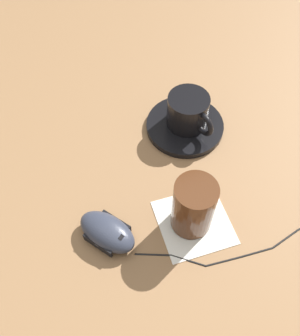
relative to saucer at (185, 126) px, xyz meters
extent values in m
plane|color=olive|center=(-0.10, -0.12, -0.01)|extent=(3.00, 3.00, 0.00)
cylinder|color=black|center=(0.00, 0.00, 0.00)|extent=(0.15, 0.15, 0.01)
cylinder|color=black|center=(0.00, 0.00, 0.04)|extent=(0.08, 0.08, 0.07)
torus|color=black|center=(0.02, -0.04, 0.04)|extent=(0.02, 0.05, 0.05)
ellipsoid|color=#2D3342|center=(-0.22, -0.16, 0.01)|extent=(0.10, 0.11, 0.04)
cylinder|color=black|center=(-0.20, -0.18, 0.02)|extent=(0.01, 0.01, 0.01)
cube|color=black|center=(-0.19, -0.15, 0.01)|extent=(0.03, 0.05, 0.02)
cube|color=black|center=(-0.24, -0.17, 0.01)|extent=(0.03, 0.05, 0.02)
cylinder|color=black|center=(-0.16, -0.22, 0.00)|extent=(0.05, 0.03, 0.00)
cylinder|color=black|center=(-0.11, -0.25, 0.00)|extent=(0.05, 0.04, 0.00)
cylinder|color=black|center=(-0.06, -0.27, 0.00)|extent=(0.06, 0.01, 0.00)
cylinder|color=black|center=(-0.01, -0.28, 0.00)|extent=(0.06, 0.01, 0.00)
cylinder|color=black|center=(0.05, -0.28, 0.00)|extent=(0.06, 0.01, 0.00)
sphere|color=black|center=(-0.19, -0.21, 0.00)|extent=(0.00, 0.00, 0.00)
sphere|color=black|center=(-0.13, -0.23, 0.00)|extent=(0.00, 0.00, 0.00)
sphere|color=black|center=(-0.09, -0.27, 0.00)|extent=(0.00, 0.00, 0.00)
sphere|color=black|center=(-0.03, -0.27, 0.00)|extent=(0.00, 0.00, 0.00)
sphere|color=black|center=(0.02, -0.28, 0.00)|extent=(0.00, 0.00, 0.00)
sphere|color=black|center=(0.08, -0.27, 0.00)|extent=(0.00, 0.00, 0.00)
cube|color=silver|center=(-0.07, -0.19, -0.01)|extent=(0.13, 0.13, 0.00)
cylinder|color=#4C2814|center=(-0.08, -0.19, 0.05)|extent=(0.07, 0.07, 0.11)
camera|label=1|loc=(-0.25, -0.41, 0.57)|focal=40.00mm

